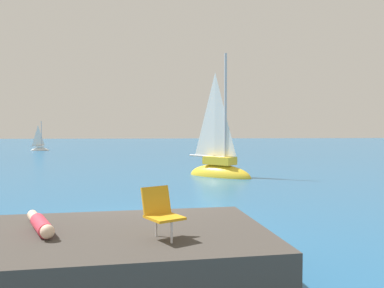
{
  "coord_description": "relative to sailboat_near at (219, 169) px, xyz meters",
  "views": [
    {
      "loc": [
        0.54,
        -10.34,
        2.64
      ],
      "look_at": [
        2.0,
        8.3,
        1.83
      ],
      "focal_mm": 37.97,
      "sensor_mm": 36.0,
      "label": 1
    }
  ],
  "objects": [
    {
      "name": "sailboat_far",
      "position": [
        -16.33,
        24.46,
        -0.19
      ],
      "size": [
        1.99,
        1.1,
        3.6
      ],
      "rotation": [
        0.0,
        0.0,
        0.25
      ],
      "color": "white",
      "rests_on": "ground"
    },
    {
      "name": "boulder_seaward",
      "position": [
        -4.86,
        -12.85,
        -0.38
      ],
      "size": [
        2.01,
        1.83,
        1.02
      ],
      "primitive_type": "cube",
      "rotation": [
        -0.01,
        -0.1,
        2.71
      ],
      "color": "#413D33",
      "rests_on": "ground"
    },
    {
      "name": "ground_plane",
      "position": [
        -3.66,
        -10.86,
        -0.38
      ],
      "size": [
        160.0,
        160.0,
        0.0
      ],
      "primitive_type": "plane",
      "color": "#236093"
    },
    {
      "name": "sailboat_near",
      "position": [
        0.0,
        0.0,
        0.0
      ],
      "size": [
        3.63,
        3.41,
        7.07
      ],
      "rotation": [
        0.0,
        0.0,
        5.56
      ],
      "color": "yellow",
      "rests_on": "ground"
    },
    {
      "name": "person_sunbather",
      "position": [
        -5.13,
        -14.26,
        0.61
      ],
      "size": [
        0.88,
        1.65,
        0.25
      ],
      "rotation": [
        0.0,
        0.0,
        2.0
      ],
      "color": "#DB384C",
      "rests_on": "shore_ledge"
    },
    {
      "name": "boulder_inland",
      "position": [
        -4.49,
        -12.85,
        -0.38
      ],
      "size": [
        1.44,
        1.52,
        0.88
      ],
      "primitive_type": "cube",
      "rotation": [
        -0.14,
        0.13,
        0.74
      ],
      "color": "#403534",
      "rests_on": "ground"
    },
    {
      "name": "shore_ledge",
      "position": [
        -4.16,
        -14.42,
        0.06
      ],
      "size": [
        6.01,
        3.9,
        0.88
      ],
      "primitive_type": "cube",
      "rotation": [
        0.0,
        0.0,
        0.1
      ],
      "color": "#423D38",
      "rests_on": "ground"
    },
    {
      "name": "beach_chair",
      "position": [
        -3.11,
        -14.88,
        0.94
      ],
      "size": [
        0.71,
        0.76,
        0.8
      ],
      "rotation": [
        0.0,
        0.0,
        5.24
      ],
      "color": "orange",
      "rests_on": "shore_ledge"
    }
  ]
}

